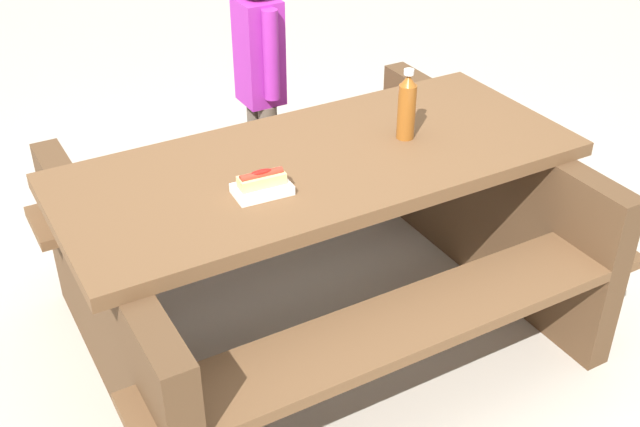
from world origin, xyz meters
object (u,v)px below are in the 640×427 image
object	(u,v)px
picnic_table	(320,232)
child_in_coat	(259,53)
hotdog_tray	(262,185)
soda_bottle	(407,107)

from	to	relation	value
picnic_table	child_in_coat	world-z (taller)	child_in_coat
child_in_coat	hotdog_tray	bearing A→B (deg)	52.08
picnic_table	hotdog_tray	bearing A→B (deg)	10.30
soda_bottle	child_in_coat	size ratio (longest dim) A/B	0.21
picnic_table	soda_bottle	size ratio (longest dim) A/B	7.98
picnic_table	soda_bottle	bearing A→B (deg)	164.99
picnic_table	child_in_coat	size ratio (longest dim) A/B	1.69
picnic_table	hotdog_tray	distance (m)	0.45
picnic_table	hotdog_tray	world-z (taller)	hotdog_tray
hotdog_tray	child_in_coat	xyz separation A→B (m)	(-0.71, -0.91, -0.00)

